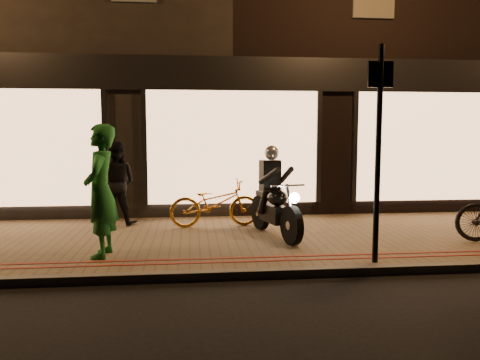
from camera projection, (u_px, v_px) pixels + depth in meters
name	position (u px, v px, depth m)	size (l,w,h in m)	color
ground	(260.00, 280.00, 6.18)	(90.00, 90.00, 0.00)	black
sidewalk	(243.00, 240.00, 8.15)	(50.00, 4.00, 0.12)	brown
kerb_stone	(259.00, 274.00, 6.22)	(50.00, 0.14, 0.12)	#59544C
red_kerb_lines	(254.00, 259.00, 6.71)	(50.00, 0.26, 0.01)	maroon
building_row	(219.00, 58.00, 14.63)	(48.00, 10.11, 8.50)	black
motorcycle	(274.00, 201.00, 8.16)	(0.72, 1.91, 1.59)	black
sign_post	(378.00, 143.00, 6.41)	(0.35, 0.08, 3.00)	black
bicycle_gold	(215.00, 203.00, 8.98)	(0.61, 1.74, 0.91)	orange
person_green	(101.00, 191.00, 6.79)	(0.71, 0.46, 1.94)	#1D6D28
person_dark	(116.00, 183.00, 9.16)	(0.80, 0.62, 1.65)	black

